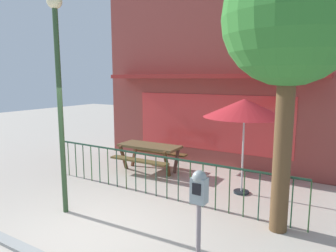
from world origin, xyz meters
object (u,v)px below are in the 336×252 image
Objects in this scene: parking_meter_near at (199,201)px; street_tree at (290,21)px; picnic_table_left at (150,150)px; patio_umbrella at (245,108)px; street_lamp at (58,76)px.

street_tree is at bearing 78.51° from parking_meter_near.
picnic_table_left is 0.39× the size of street_tree.
patio_umbrella is at bearing 128.75° from street_tree.
parking_meter_near is at bearing -14.16° from street_lamp.
parking_meter_near is at bearing -48.93° from picnic_table_left.
picnic_table_left is 1.12× the size of parking_meter_near.
street_lamp is at bearing -159.26° from street_tree.
patio_umbrella is 1.36× the size of parking_meter_near.
street_lamp is (-2.72, -2.85, 0.72)m from patio_umbrella.
picnic_table_left is 0.83× the size of patio_umbrella.
parking_meter_near is (3.49, -4.01, 0.65)m from picnic_table_left.
parking_meter_near is 0.39× the size of street_lamp.
patio_umbrella is at bearing 99.95° from parking_meter_near.
patio_umbrella is 3.83m from parking_meter_near.
patio_umbrella is 0.53× the size of street_lamp.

